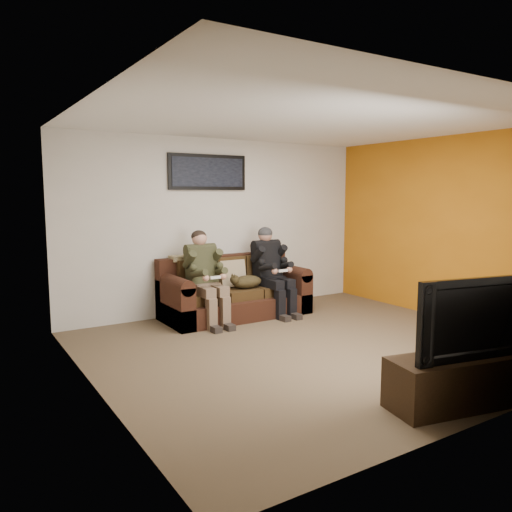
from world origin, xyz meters
TOP-DOWN VIEW (x-y plane):
  - floor at (0.00, 0.00)m, footprint 5.00×5.00m
  - ceiling at (0.00, 0.00)m, footprint 5.00×5.00m
  - wall_back at (0.00, 2.25)m, footprint 5.00×0.00m
  - wall_front at (0.00, -2.25)m, footprint 5.00×0.00m
  - wall_left at (-2.50, 0.00)m, footprint 0.00×4.50m
  - wall_right at (2.50, 0.00)m, footprint 0.00×4.50m
  - accent_wall_right at (2.49, 0.00)m, footprint 0.00×4.50m
  - sofa at (-0.04, 1.83)m, footprint 2.13×0.92m
  - throw_pillow at (-0.04, 1.87)m, footprint 0.41×0.19m
  - throw_blanket at (-0.68, 2.09)m, footprint 0.44×0.21m
  - person_left at (-0.59, 1.65)m, footprint 0.51×0.87m
  - person_right at (0.51, 1.65)m, footprint 0.51×0.86m
  - cat at (0.06, 1.62)m, footprint 0.66×0.26m
  - framed_poster at (-0.24, 2.22)m, footprint 1.25×0.05m
  - tv_stand at (0.08, -1.95)m, footprint 1.43×0.71m
  - television at (0.08, -1.95)m, footprint 1.20×0.39m

SIDE VIEW (x-z plane):
  - floor at x=0.00m, z-range 0.00..0.00m
  - tv_stand at x=0.08m, z-range 0.00..0.43m
  - sofa at x=-0.04m, z-range -0.11..0.76m
  - cat at x=0.06m, z-range 0.41..0.65m
  - throw_pillow at x=-0.04m, z-range 0.42..0.82m
  - person_left at x=-0.59m, z-range 0.08..1.36m
  - person_right at x=0.51m, z-range 0.08..1.37m
  - television at x=0.08m, z-range 0.43..1.12m
  - throw_blanket at x=-0.68m, z-range 0.83..0.91m
  - wall_back at x=0.00m, z-range -1.20..3.80m
  - wall_front at x=0.00m, z-range -1.20..3.80m
  - wall_left at x=-2.50m, z-range -0.95..3.55m
  - wall_right at x=2.50m, z-range -0.95..3.55m
  - accent_wall_right at x=2.49m, z-range -0.95..3.55m
  - framed_poster at x=-0.24m, z-range 1.84..2.36m
  - ceiling at x=0.00m, z-range 2.60..2.60m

